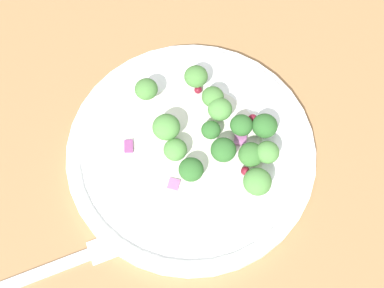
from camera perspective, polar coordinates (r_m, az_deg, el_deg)
name	(u,v)px	position (r cm, az deg, el deg)	size (l,w,h in cm)	color
ground_plane	(186,168)	(54.47, -0.68, -2.70)	(180.00, 180.00, 2.00)	olive
plate	(192,151)	(53.18, 0.00, -0.79)	(26.00, 26.00, 1.70)	white
dressing_pool	(192,149)	(52.78, 0.00, -0.61)	(15.08, 15.08, 0.20)	white
broccoli_floret_0	(258,180)	(49.80, 7.40, -4.07)	(2.80, 2.80, 2.83)	#ADD18E
broccoli_floret_1	(174,153)	(50.91, -2.07, -1.04)	(2.39, 2.39, 2.42)	#8EB77A
broccoli_floret_2	(191,170)	(50.31, -0.10, -2.90)	(2.50, 2.50, 2.53)	#8EB77A
broccoli_floret_3	(220,109)	(52.66, 3.15, 3.89)	(2.54, 2.54, 2.57)	#8EB77A
broccoli_floret_4	(223,150)	(50.95, 3.53, -0.69)	(2.59, 2.59, 2.63)	#8EB77A
broccoli_floret_5	(196,77)	(54.75, 0.45, 7.55)	(2.55, 2.55, 2.59)	#8EB77A
broccoli_floret_6	(166,127)	(51.43, -2.90, 1.87)	(2.84, 2.84, 2.87)	#8EB77A
broccoli_floret_7	(211,130)	(52.25, 2.13, 1.56)	(2.01, 2.01, 2.04)	#ADD18E
broccoli_floret_8	(241,125)	(52.40, 5.55, 2.08)	(2.36, 2.36, 2.39)	#ADD18E
broccoli_floret_9	(251,155)	(51.11, 6.61, -1.20)	(2.56, 2.56, 2.59)	#8EB77A
broccoli_floret_10	(146,89)	(53.81, -5.15, 6.11)	(2.46, 2.46, 2.49)	#ADD18E
broccoli_floret_11	(209,96)	(53.41, 1.97, 5.42)	(2.34, 2.34, 2.37)	#ADD18E
broccoli_floret_12	(265,126)	(52.71, 8.14, 2.00)	(2.65, 2.65, 2.69)	#9EC684
broccoli_floret_13	(267,152)	(50.95, 8.46, -0.95)	(2.36, 2.36, 2.39)	#ADD18E
cranberry_0	(198,90)	(55.31, 0.69, 6.09)	(0.85, 0.85, 0.85)	maroon
cranberry_1	(245,171)	(51.55, 6.00, -3.03)	(0.92, 0.92, 0.92)	maroon
cranberry_2	(253,119)	(53.72, 6.81, 2.84)	(0.98, 0.98, 0.98)	maroon
cranberry_3	(243,152)	(52.31, 5.74, -0.84)	(0.73, 0.73, 0.73)	maroon
onion_bit_0	(178,186)	(51.21, -1.61, -4.72)	(1.17, 1.14, 0.31)	#A35B93
onion_bit_1	(129,147)	(53.09, -7.10, -0.30)	(0.90, 1.36, 0.57)	#843D75
onion_bit_2	(240,140)	(52.94, 5.43, 0.45)	(1.08, 1.26, 0.52)	#A35B93
fork	(45,271)	(52.30, -16.18, -13.53)	(14.32, 14.53, 0.50)	silver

